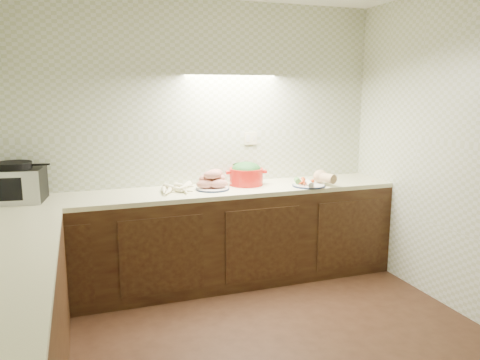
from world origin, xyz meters
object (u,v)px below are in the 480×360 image
object	(u,v)px
sweet_potato_plate	(212,181)
onion_bowl	(210,182)
dutch_oven	(246,174)
parsnip_pile	(172,189)
veg_plate	(314,180)
toaster_oven	(14,183)

from	to	relation	value
sweet_potato_plate	onion_bowl	xyz separation A→B (m)	(0.01, 0.12, -0.03)
dutch_oven	parsnip_pile	bearing A→B (deg)	-164.36
parsnip_pile	dutch_oven	distance (m)	0.73
parsnip_pile	veg_plate	xyz separation A→B (m)	(1.33, -0.14, 0.02)
dutch_oven	veg_plate	xyz separation A→B (m)	(0.60, -0.23, -0.06)
veg_plate	sweet_potato_plate	bearing A→B (deg)	171.81
onion_bowl	toaster_oven	bearing A→B (deg)	-178.14
parsnip_pile	sweet_potato_plate	world-z (taller)	sweet_potato_plate
toaster_oven	parsnip_pile	world-z (taller)	toaster_oven
toaster_oven	dutch_oven	xyz separation A→B (m)	(1.99, 0.02, -0.04)
sweet_potato_plate	onion_bowl	distance (m)	0.12
toaster_oven	dutch_oven	distance (m)	1.99
parsnip_pile	sweet_potato_plate	bearing A→B (deg)	-0.61
toaster_oven	onion_bowl	distance (m)	1.65
sweet_potato_plate	parsnip_pile	bearing A→B (deg)	179.39
parsnip_pile	onion_bowl	xyz separation A→B (m)	(0.38, 0.12, 0.02)
dutch_oven	toaster_oven	bearing A→B (deg)	-170.33
parsnip_pile	onion_bowl	distance (m)	0.40
onion_bowl	veg_plate	bearing A→B (deg)	-15.26
sweet_potato_plate	onion_bowl	size ratio (longest dim) A/B	2.08
parsnip_pile	sweet_potato_plate	distance (m)	0.37
veg_plate	onion_bowl	bearing A→B (deg)	164.74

